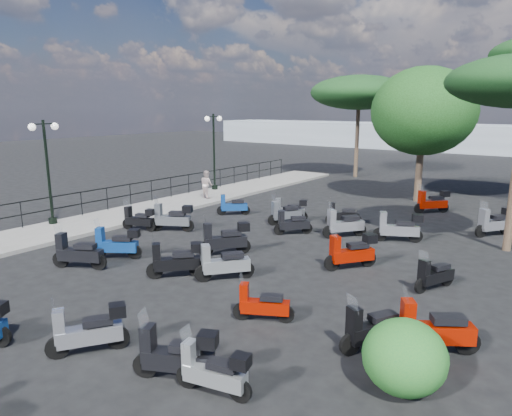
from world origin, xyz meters
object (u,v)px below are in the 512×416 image
Objects in this scene: scooter_2 at (173,218)px; scooter_16 at (177,356)px; scooter_14 at (285,214)px; scooter_25 at (399,228)px; scooter_26 at (495,223)px; scooter_21 at (214,372)px; scooter_12 at (223,264)px; lamp_post_1 at (47,166)px; pine_2 at (359,93)px; scooter_7 at (176,261)px; pedestrian_far at (207,184)px; scooter_19 at (344,225)px; scooter_13 at (292,224)px; scooter_20 at (432,202)px; scooter_9 at (290,210)px; lamp_post_2 at (214,147)px; scooter_22 at (433,331)px; scooter_11 at (89,331)px; broadleaf_tree at (424,111)px; scooter_3 at (139,219)px; scooter_8 at (225,239)px; scooter_15 at (343,215)px; scooter_18 at (351,252)px; scooter_1 at (78,253)px; scooter_17 at (262,305)px; scooter_24 at (434,276)px; scooter_23 at (372,329)px; scooter_4 at (233,206)px; scooter_6 at (117,244)px.

scooter_2 is 10.67m from scooter_16.
scooter_25 is (4.90, 0.31, 0.09)m from scooter_14.
scooter_26 is at bearing -124.30° from scooter_14.
scooter_21 is at bearing 156.25° from scooter_25.
scooter_16 is at bearing 159.88° from scooter_12.
scooter_2 is (4.61, 2.56, -2.08)m from lamp_post_1.
scooter_7 is at bearing -78.90° from pine_2.
pedestrian_far is 0.99× the size of scooter_19.
scooter_7 is at bearing 128.78° from scooter_14.
lamp_post_1 reaches higher than scooter_2.
scooter_13 is 0.85× the size of scooter_14.
scooter_20 is (-0.25, 16.95, 0.03)m from scooter_16.
scooter_9 is 5.04m from scooter_25.
lamp_post_2 is 2.78× the size of scooter_22.
scooter_26 reaches higher than scooter_11.
broadleaf_tree reaches higher than scooter_9.
scooter_19 is 0.21× the size of broadleaf_tree.
scooter_16 is at bearing -47.39° from lamp_post_2.
lamp_post_1 is 4.42m from scooter_3.
scooter_2 is 14.25m from broadleaf_tree.
scooter_26 is at bearing -84.77° from scooter_2.
scooter_3 is 4.93m from scooter_8.
scooter_15 is (5.14, 5.10, -0.11)m from scooter_2.
scooter_19 reaches higher than scooter_3.
scooter_16 is (2.16, 0.40, 0.01)m from scooter_11.
scooter_18 is (3.61, -2.27, 0.10)m from scooter_13.
scooter_20 is at bearing -51.93° from scooter_1.
scooter_16 is (2.69, -12.35, 0.07)m from scooter_15.
scooter_21 is 0.20× the size of pine_2.
scooter_15 is at bearing -54.49° from scooter_7.
scooter_17 is at bearing 123.72° from scooter_18.
scooter_2 is at bearing 89.47° from scooter_25.
scooter_25 is (-2.42, 3.97, 0.13)m from scooter_24.
pedestrian_far is 0.94× the size of scooter_26.
scooter_13 reaches higher than scooter_15.
scooter_4 is at bearing -7.92° from scooter_23.
scooter_18 reaches higher than scooter_12.
scooter_15 reaches higher than scooter_3.
scooter_26 is at bearing -114.57° from scooter_4.
scooter_17 is 0.87× the size of scooter_18.
broadleaf_tree is at bearing -57.00° from scooter_13.
scooter_19 reaches higher than scooter_14.
scooter_15 is at bearing 36.66° from lamp_post_1.
scooter_11 is (4.77, -2.78, -0.00)m from scooter_1.
lamp_post_1 is 8.35m from pedestrian_far.
scooter_26 is 16.76m from pine_2.
scooter_6 is 7.72m from scooter_18.
scooter_26 reaches higher than scooter_15.
scooter_6 is 6.65m from scooter_17.
scooter_16 is 19.96m from broadleaf_tree.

